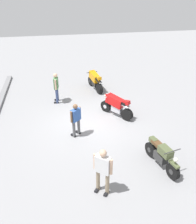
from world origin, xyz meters
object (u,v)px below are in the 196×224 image
object	(u,v)px
person_in_green_shirt	(56,86)
person_in_blue_shirt	(76,118)
motorcycle_orange_sportbike	(95,80)
person_in_white_shirt	(103,168)
motorcycle_red_sportbike	(116,105)
motorcycle_olive_vintage	(162,156)

from	to	relation	value
person_in_green_shirt	person_in_blue_shirt	bearing A→B (deg)	108.20
motorcycle_orange_sportbike	person_in_green_shirt	size ratio (longest dim) A/B	1.13
person_in_blue_shirt	person_in_white_shirt	size ratio (longest dim) A/B	0.90
person_in_white_shirt	person_in_green_shirt	bearing A→B (deg)	-131.45
person_in_green_shirt	person_in_white_shirt	bearing A→B (deg)	106.57
motorcycle_orange_sportbike	person_in_white_shirt	size ratio (longest dim) A/B	1.10
person_in_blue_shirt	person_in_white_shirt	world-z (taller)	person_in_white_shirt
motorcycle_orange_sportbike	person_in_white_shirt	bearing A→B (deg)	158.34
person_in_white_shirt	person_in_green_shirt	xyz separation A→B (m)	(6.88, 1.32, -0.02)
motorcycle_red_sportbike	motorcycle_orange_sportbike	size ratio (longest dim) A/B	0.84
motorcycle_olive_vintage	person_in_green_shirt	size ratio (longest dim) A/B	1.12
person_in_blue_shirt	person_in_green_shirt	world-z (taller)	person_in_green_shirt
motorcycle_olive_vintage	motorcycle_orange_sportbike	xyz separation A→B (m)	(7.41, 1.34, 0.11)
motorcycle_olive_vintage	motorcycle_red_sportbike	size ratio (longest dim) A/B	1.19
motorcycle_orange_sportbike	person_in_blue_shirt	xyz separation A→B (m)	(-4.85, 1.62, 0.29)
person_in_blue_shirt	motorcycle_olive_vintage	bearing A→B (deg)	-172.25
motorcycle_orange_sportbike	person_in_blue_shirt	distance (m)	5.12
motorcycle_red_sportbike	person_in_white_shirt	world-z (taller)	person_in_white_shirt
person_in_blue_shirt	person_in_white_shirt	distance (m)	3.46
motorcycle_olive_vintage	person_in_white_shirt	distance (m)	2.61
motorcycle_red_sportbike	person_in_blue_shirt	size ratio (longest dim) A/B	1.03
motorcycle_orange_sportbike	person_in_blue_shirt	bearing A→B (deg)	147.23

